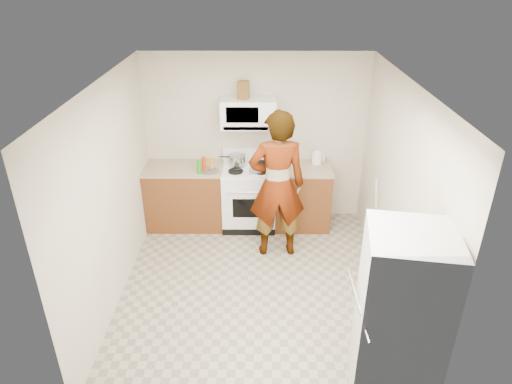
{
  "coord_description": "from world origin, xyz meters",
  "views": [
    {
      "loc": [
        0.04,
        -4.49,
        3.58
      ],
      "look_at": [
        0.01,
        0.55,
        1.01
      ],
      "focal_mm": 32.0,
      "sensor_mm": 36.0,
      "label": 1
    }
  ],
  "objects_px": {
    "microwave": "(248,113)",
    "kettle": "(317,158)",
    "fridge": "(400,319)",
    "saucepan": "(237,160)",
    "gas_range": "(249,195)",
    "person": "(277,186)"
  },
  "relations": [
    {
      "from": "microwave",
      "to": "fridge",
      "type": "xyz_separation_m",
      "value": [
        1.35,
        -3.12,
        -0.85
      ]
    },
    {
      "from": "gas_range",
      "to": "kettle",
      "type": "distance_m",
      "value": 1.14
    },
    {
      "from": "microwave",
      "to": "kettle",
      "type": "height_order",
      "value": "microwave"
    },
    {
      "from": "fridge",
      "to": "saucepan",
      "type": "height_order",
      "value": "fridge"
    },
    {
      "from": "fridge",
      "to": "saucepan",
      "type": "distance_m",
      "value": 3.44
    },
    {
      "from": "microwave",
      "to": "saucepan",
      "type": "xyz_separation_m",
      "value": [
        -0.17,
        -0.04,
        -0.68
      ]
    },
    {
      "from": "gas_range",
      "to": "microwave",
      "type": "height_order",
      "value": "microwave"
    },
    {
      "from": "gas_range",
      "to": "person",
      "type": "height_order",
      "value": "person"
    },
    {
      "from": "person",
      "to": "saucepan",
      "type": "distance_m",
      "value": 0.98
    },
    {
      "from": "microwave",
      "to": "saucepan",
      "type": "bearing_deg",
      "value": -166.46
    },
    {
      "from": "fridge",
      "to": "saucepan",
      "type": "xyz_separation_m",
      "value": [
        -1.51,
        3.08,
        0.17
      ]
    },
    {
      "from": "gas_range",
      "to": "kettle",
      "type": "height_order",
      "value": "gas_range"
    },
    {
      "from": "fridge",
      "to": "gas_range",
      "type": "bearing_deg",
      "value": 123.29
    },
    {
      "from": "microwave",
      "to": "kettle",
      "type": "distance_m",
      "value": 1.2
    },
    {
      "from": "microwave",
      "to": "person",
      "type": "relative_size",
      "value": 0.38
    },
    {
      "from": "gas_range",
      "to": "saucepan",
      "type": "distance_m",
      "value": 0.57
    },
    {
      "from": "gas_range",
      "to": "person",
      "type": "bearing_deg",
      "value": -62.54
    },
    {
      "from": "gas_range",
      "to": "microwave",
      "type": "xyz_separation_m",
      "value": [
        0.0,
        0.13,
        1.21
      ]
    },
    {
      "from": "kettle",
      "to": "saucepan",
      "type": "xyz_separation_m",
      "value": [
        -1.16,
        -0.07,
        -0.0
      ]
    },
    {
      "from": "microwave",
      "to": "person",
      "type": "distance_m",
      "value": 1.17
    },
    {
      "from": "gas_range",
      "to": "person",
      "type": "distance_m",
      "value": 0.97
    },
    {
      "from": "fridge",
      "to": "kettle",
      "type": "height_order",
      "value": "fridge"
    }
  ]
}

